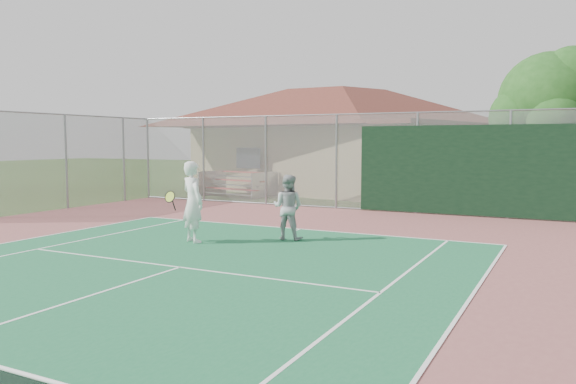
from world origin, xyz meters
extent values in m
cylinder|color=gray|center=(-10.00, 17.00, 1.75)|extent=(0.08, 0.08, 3.50)
cylinder|color=gray|center=(-7.00, 17.00, 1.75)|extent=(0.08, 0.08, 3.50)
cylinder|color=gray|center=(-4.00, 17.00, 1.75)|extent=(0.08, 0.08, 3.50)
cylinder|color=gray|center=(-1.00, 17.00, 1.75)|extent=(0.08, 0.08, 3.50)
cylinder|color=gray|center=(2.00, 17.00, 1.75)|extent=(0.08, 0.08, 3.50)
cylinder|color=gray|center=(5.00, 17.00, 1.75)|extent=(0.08, 0.08, 3.50)
cylinder|color=gray|center=(0.00, 17.00, 3.50)|extent=(20.00, 0.05, 0.05)
cylinder|color=gray|center=(0.00, 17.00, 0.05)|extent=(20.00, 0.05, 0.05)
cube|color=#999EA0|center=(0.00, 17.00, 1.75)|extent=(20.00, 0.02, 3.50)
cube|color=black|center=(5.00, 16.95, 1.55)|extent=(10.00, 0.04, 3.00)
cylinder|color=gray|center=(-10.00, 15.50, 1.75)|extent=(0.08, 0.08, 3.50)
cylinder|color=gray|center=(-10.00, 12.50, 1.75)|extent=(0.08, 0.08, 3.50)
cube|color=#999EA0|center=(-10.00, 12.50, 1.75)|extent=(0.02, 9.00, 3.50)
cube|color=tan|center=(-4.16, 24.77, 1.62)|extent=(14.66, 11.49, 3.24)
cube|color=brown|center=(-4.16, 24.77, 3.30)|extent=(15.31, 12.14, 0.19)
pyramid|color=brown|center=(-4.16, 24.77, 5.19)|extent=(16.12, 12.63, 1.95)
cube|color=black|center=(-2.00, 20.41, 1.14)|extent=(0.97, 0.06, 2.27)
cube|color=#B7342A|center=(-6.97, 19.08, 0.36)|extent=(3.06, 0.82, 0.05)
cube|color=#B2B5BA|center=(-6.97, 18.83, 0.15)|extent=(3.06, 0.79, 0.04)
cube|color=#B7342A|center=(-6.97, 19.65, 0.71)|extent=(3.06, 0.82, 0.05)
cube|color=#B2B5BA|center=(-6.97, 19.39, 0.51)|extent=(3.06, 0.79, 0.04)
cube|color=#B7342A|center=(-6.97, 20.21, 1.07)|extent=(3.06, 0.82, 0.05)
cube|color=#B2B5BA|center=(-6.97, 19.95, 0.87)|extent=(3.06, 0.79, 0.04)
cube|color=#B2B5BA|center=(-8.40, 19.65, 0.56)|extent=(0.38, 1.82, 1.12)
cube|color=#B2B5BA|center=(-5.54, 19.65, 0.56)|extent=(0.38, 1.82, 1.12)
cylinder|color=#3C2915|center=(6.00, 19.30, 1.51)|extent=(0.39, 0.39, 3.01)
sphere|color=#1E4C17|center=(6.00, 19.30, 3.88)|extent=(3.45, 3.45, 3.45)
sphere|color=#1E4C17|center=(5.14, 18.87, 3.34)|extent=(2.15, 2.15, 2.15)
sphere|color=#1E4C17|center=(6.22, 18.33, 3.23)|extent=(1.94, 1.94, 1.94)
sphere|color=#1E4C17|center=(5.68, 20.16, 3.66)|extent=(2.15, 2.15, 2.15)
sphere|color=#1E4C17|center=(6.65, 19.08, 4.63)|extent=(2.15, 2.15, 2.15)
imported|color=white|center=(-1.46, 8.81, 1.00)|extent=(0.86, 0.74, 2.00)
imported|color=#A3A6A8|center=(0.45, 10.22, 0.82)|extent=(0.85, 0.68, 1.65)
camera|label=1|loc=(6.87, -2.34, 2.49)|focal=35.00mm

